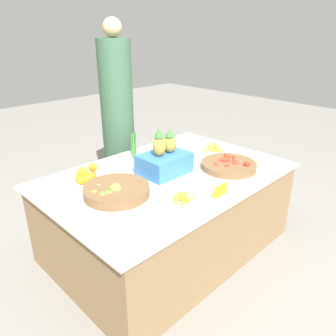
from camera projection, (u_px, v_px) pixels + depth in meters
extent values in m
plane|color=gray|center=(168.00, 245.00, 2.65)|extent=(12.00, 12.00, 0.00)
cube|color=olive|center=(168.00, 212.00, 2.53)|extent=(1.70, 1.15, 0.62)
cube|color=silver|center=(168.00, 175.00, 2.41)|extent=(1.78, 1.20, 0.01)
cylinder|color=brown|center=(117.00, 191.00, 2.09)|extent=(0.42, 0.42, 0.06)
sphere|color=#89BC42|center=(114.00, 184.00, 2.18)|extent=(0.05, 0.05, 0.05)
sphere|color=#6BA333|center=(103.00, 196.00, 1.99)|extent=(0.05, 0.05, 0.05)
sphere|color=#6BA333|center=(109.00, 195.00, 2.01)|extent=(0.06, 0.06, 0.06)
sphere|color=#7AB238|center=(117.00, 191.00, 2.09)|extent=(0.04, 0.04, 0.04)
sphere|color=#89BC42|center=(110.00, 186.00, 2.15)|extent=(0.05, 0.05, 0.05)
sphere|color=#6BA333|center=(120.00, 189.00, 2.08)|extent=(0.04, 0.04, 0.04)
sphere|color=#7AB238|center=(113.00, 189.00, 2.05)|extent=(0.05, 0.05, 0.05)
sphere|color=#89BC42|center=(99.00, 187.00, 2.11)|extent=(0.04, 0.04, 0.04)
sphere|color=#89BC42|center=(117.00, 190.00, 2.04)|extent=(0.05, 0.05, 0.05)
sphere|color=#7AB238|center=(95.00, 194.00, 2.03)|extent=(0.05, 0.05, 0.05)
sphere|color=#89BC42|center=(112.00, 196.00, 2.02)|extent=(0.04, 0.04, 0.04)
sphere|color=#89BC42|center=(116.00, 187.00, 2.10)|extent=(0.05, 0.05, 0.05)
sphere|color=#7AB238|center=(114.00, 189.00, 2.08)|extent=(0.04, 0.04, 0.04)
sphere|color=#7AB238|center=(112.00, 192.00, 2.08)|extent=(0.05, 0.05, 0.05)
cylinder|color=brown|center=(229.00, 165.00, 2.49)|extent=(0.42, 0.42, 0.05)
sphere|color=red|center=(233.00, 158.00, 2.56)|extent=(0.05, 0.05, 0.05)
sphere|color=red|center=(228.00, 162.00, 2.51)|extent=(0.04, 0.04, 0.04)
sphere|color=red|center=(247.00, 164.00, 2.42)|extent=(0.05, 0.05, 0.05)
sphere|color=red|center=(237.00, 164.00, 2.45)|extent=(0.04, 0.04, 0.04)
sphere|color=red|center=(235.00, 168.00, 2.42)|extent=(0.04, 0.04, 0.04)
sphere|color=red|center=(230.00, 160.00, 2.56)|extent=(0.05, 0.05, 0.05)
sphere|color=red|center=(214.00, 162.00, 2.54)|extent=(0.05, 0.05, 0.05)
sphere|color=red|center=(235.00, 160.00, 2.51)|extent=(0.04, 0.04, 0.04)
sphere|color=red|center=(221.00, 161.00, 2.51)|extent=(0.05, 0.05, 0.05)
sphere|color=red|center=(235.00, 164.00, 2.47)|extent=(0.04, 0.04, 0.04)
sphere|color=red|center=(227.00, 156.00, 2.59)|extent=(0.05, 0.05, 0.05)
sphere|color=red|center=(227.00, 168.00, 2.42)|extent=(0.05, 0.05, 0.05)
sphere|color=red|center=(226.00, 163.00, 2.49)|extent=(0.04, 0.04, 0.04)
sphere|color=red|center=(228.00, 164.00, 2.49)|extent=(0.05, 0.05, 0.05)
sphere|color=red|center=(229.00, 165.00, 2.48)|extent=(0.05, 0.05, 0.05)
sphere|color=red|center=(224.00, 161.00, 2.50)|extent=(0.05, 0.05, 0.05)
sphere|color=red|center=(217.00, 168.00, 2.43)|extent=(0.05, 0.05, 0.05)
sphere|color=red|center=(245.00, 167.00, 2.46)|extent=(0.04, 0.04, 0.04)
sphere|color=red|center=(216.00, 165.00, 2.46)|extent=(0.05, 0.05, 0.05)
sphere|color=orange|center=(87.00, 179.00, 2.24)|extent=(0.08, 0.08, 0.08)
sphere|color=orange|center=(80.00, 176.00, 2.28)|extent=(0.08, 0.08, 0.08)
sphere|color=orange|center=(82.00, 180.00, 2.24)|extent=(0.07, 0.07, 0.07)
sphere|color=orange|center=(90.00, 178.00, 2.25)|extent=(0.08, 0.08, 0.08)
sphere|color=orange|center=(93.00, 167.00, 2.32)|extent=(0.07, 0.07, 0.07)
sphere|color=orange|center=(83.00, 172.00, 2.24)|extent=(0.07, 0.07, 0.07)
cylinder|color=#B7B7BF|center=(177.00, 149.00, 2.75)|extent=(0.28, 0.28, 0.10)
cube|color=orange|center=(221.00, 190.00, 2.08)|extent=(0.14, 0.01, 0.08)
cube|color=#3370B7|center=(165.00, 163.00, 2.40)|extent=(0.35, 0.27, 0.15)
ellipsoid|color=#B28E38|center=(159.00, 147.00, 2.31)|extent=(0.10, 0.10, 0.14)
cone|color=#387A33|center=(159.00, 132.00, 2.27)|extent=(0.07, 0.07, 0.07)
ellipsoid|color=#B28E38|center=(170.00, 144.00, 2.38)|extent=(0.10, 0.10, 0.12)
cone|color=#387A33|center=(170.00, 132.00, 2.35)|extent=(0.07, 0.07, 0.06)
cylinder|color=#428438|center=(136.00, 145.00, 2.70)|extent=(0.01, 0.01, 0.21)
cylinder|color=#4C8E42|center=(135.00, 145.00, 2.70)|extent=(0.01, 0.01, 0.21)
cylinder|color=#428438|center=(136.00, 145.00, 2.68)|extent=(0.01, 0.01, 0.21)
cylinder|color=#4C8E42|center=(134.00, 146.00, 2.66)|extent=(0.01, 0.01, 0.21)
cylinder|color=#428438|center=(132.00, 146.00, 2.67)|extent=(0.01, 0.01, 0.21)
cylinder|color=#428438|center=(132.00, 145.00, 2.68)|extent=(0.01, 0.01, 0.21)
cylinder|color=#428438|center=(133.00, 145.00, 2.68)|extent=(0.01, 0.01, 0.21)
cylinder|color=#4C8E42|center=(134.00, 145.00, 2.69)|extent=(0.01, 0.01, 0.21)
cylinder|color=#428438|center=(134.00, 145.00, 2.70)|extent=(0.01, 0.01, 0.21)
ellipsoid|color=yellow|center=(179.00, 142.00, 3.04)|extent=(0.07, 0.15, 0.03)
ellipsoid|color=yellow|center=(177.00, 142.00, 3.04)|extent=(0.09, 0.16, 0.03)
ellipsoid|color=yellow|center=(179.00, 142.00, 3.04)|extent=(0.07, 0.15, 0.03)
ellipsoid|color=yellow|center=(183.00, 141.00, 3.05)|extent=(0.13, 0.10, 0.03)
ellipsoid|color=yellow|center=(187.00, 200.00, 2.01)|extent=(0.16, 0.04, 0.03)
ellipsoid|color=yellow|center=(180.00, 197.00, 2.04)|extent=(0.06, 0.12, 0.04)
ellipsoid|color=yellow|center=(184.00, 198.00, 2.04)|extent=(0.07, 0.13, 0.03)
ellipsoid|color=yellow|center=(177.00, 198.00, 2.03)|extent=(0.13, 0.12, 0.03)
ellipsoid|color=yellow|center=(181.00, 194.00, 2.04)|extent=(0.11, 0.07, 0.03)
ellipsoid|color=yellow|center=(184.00, 196.00, 2.01)|extent=(0.07, 0.14, 0.03)
ellipsoid|color=yellow|center=(213.00, 149.00, 2.86)|extent=(0.11, 0.12, 0.03)
ellipsoid|color=yellow|center=(210.00, 149.00, 2.86)|extent=(0.13, 0.07, 0.03)
ellipsoid|color=yellow|center=(218.00, 150.00, 2.84)|extent=(0.08, 0.12, 0.03)
ellipsoid|color=yellow|center=(214.00, 147.00, 2.89)|extent=(0.13, 0.04, 0.03)
ellipsoid|color=yellow|center=(213.00, 146.00, 2.85)|extent=(0.10, 0.14, 0.03)
ellipsoid|color=yellow|center=(214.00, 145.00, 2.86)|extent=(0.11, 0.15, 0.04)
cylinder|color=#385B42|center=(118.00, 124.00, 3.14)|extent=(0.30, 0.30, 1.54)
sphere|color=tan|center=(112.00, 27.00, 2.81)|extent=(0.17, 0.17, 0.17)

